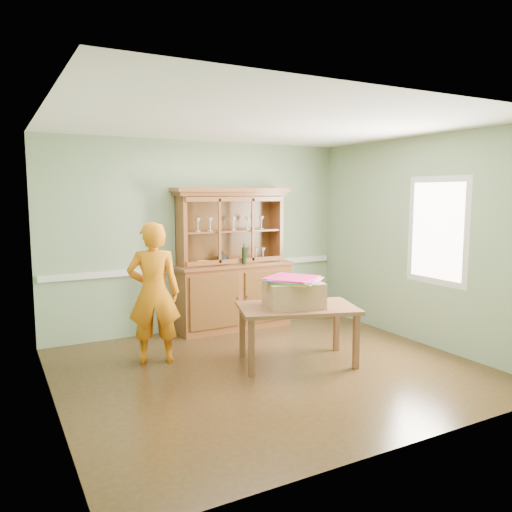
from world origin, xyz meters
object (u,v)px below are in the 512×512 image
china_hutch (233,279)px  dining_table (297,313)px  cardboard_box (293,294)px  person (154,293)px

china_hutch → dining_table: china_hutch is taller
china_hutch → dining_table: size_ratio=1.34×
dining_table → cardboard_box: cardboard_box is taller
china_hutch → cardboard_box: 1.72m
china_hutch → dining_table: bearing=-89.9°
china_hutch → cardboard_box: china_hutch is taller
china_hutch → cardboard_box: (-0.05, -1.72, 0.10)m
dining_table → cardboard_box: size_ratio=2.42×
china_hutch → person: (-1.46, -0.93, 0.10)m
dining_table → person: (-1.46, 0.79, 0.23)m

